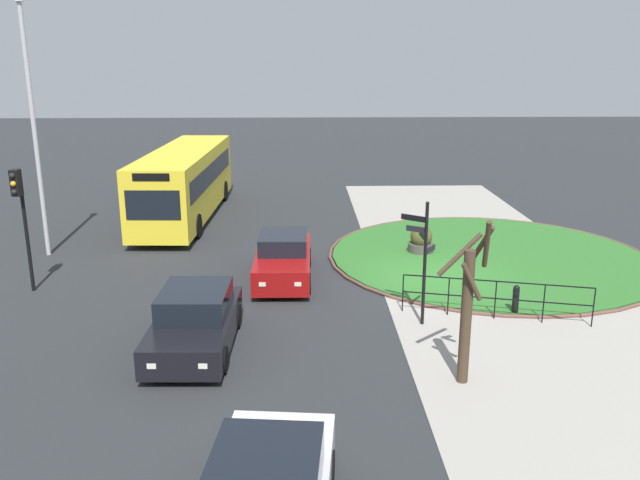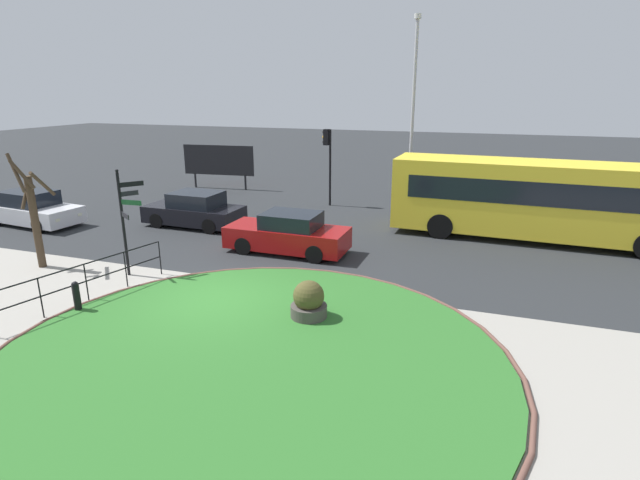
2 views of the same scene
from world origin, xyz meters
The scene contains 14 objects.
ground centered at (0.00, 0.00, 0.00)m, with size 120.00×120.00×0.00m, color #282B2D.
sidewalk_paving centered at (0.00, -2.15, 0.01)m, with size 32.00×7.70×0.02m, color #9E998E.
grass_island centered at (2.37, -2.59, 0.05)m, with size 11.35×11.35×0.10m, color #2D6B28.
grass_kerb_ring centered at (2.37, -2.59, 0.06)m, with size 11.66×11.66×0.11m, color brown.
signpost_directional centered at (-3.59, 0.98, 1.98)m, with size 0.78×0.97×3.42m.
bollard_foreground centered at (-3.09, -1.78, 0.46)m, with size 0.19×0.19×0.89m.
railing_grass_edge centered at (-3.37, -1.12, 0.73)m, with size 1.30×4.95×1.13m.
bus_yellow centered at (8.91, 9.40, 1.65)m, with size 11.28×2.88×3.06m.
car_far_lane centered at (-4.97, 6.85, 0.69)m, with size 4.27×2.00×1.50m.
car_trailing centered at (0.24, 4.80, 0.69)m, with size 4.46×1.85×1.49m.
traffic_light_near centered at (-0.79, 12.58, 2.80)m, with size 0.49×0.29×3.83m.
lamppost_tall centered at (3.19, 13.51, 4.80)m, with size 0.32×0.32×9.00m.
planter_near_signpost centered at (2.88, -0.19, 0.48)m, with size 0.94×0.94×1.07m.
street_tree_bare centered at (-6.92, 0.61, 1.86)m, with size 1.08×1.08×3.82m.
Camera 1 is at (-19.97, 4.19, 6.98)m, focal length 36.49 mm.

